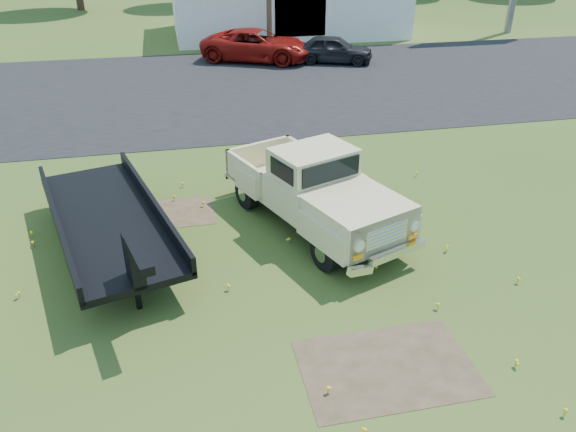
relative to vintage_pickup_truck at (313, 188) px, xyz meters
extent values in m
plane|color=#354B18|center=(-1.45, -2.13, -1.04)|extent=(140.00, 140.00, 0.00)
cube|color=black|center=(-1.45, 12.87, -1.04)|extent=(90.00, 14.00, 0.02)
cube|color=#463825|center=(0.05, -5.13, -1.04)|extent=(3.00, 2.00, 0.01)
cube|color=#463825|center=(-3.45, 1.37, -1.04)|extent=(2.20, 1.60, 0.01)
cube|color=white|center=(4.55, 24.87, 0.96)|extent=(14.00, 8.00, 4.00)
cube|color=black|center=(4.55, 20.92, 0.56)|extent=(3.00, 0.10, 2.20)
imported|color=maroon|center=(1.47, 17.55, -0.25)|extent=(6.27, 4.73, 1.58)
imported|color=black|center=(5.24, 16.35, -0.35)|extent=(4.33, 2.90, 1.37)
camera|label=1|loc=(-3.16, -11.90, 5.96)|focal=35.00mm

